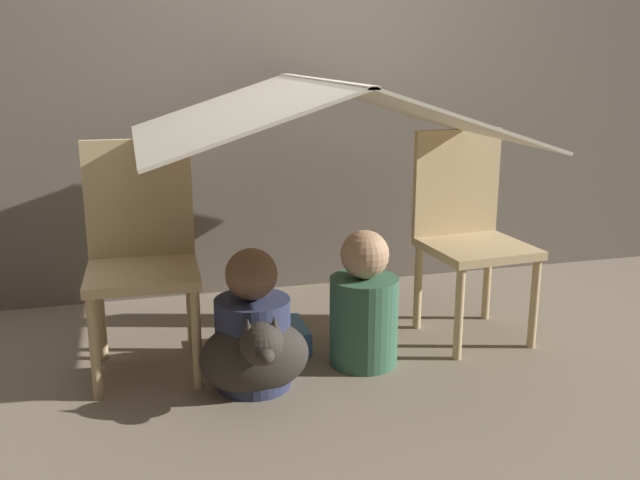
{
  "coord_description": "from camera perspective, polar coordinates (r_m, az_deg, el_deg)",
  "views": [
    {
      "loc": [
        -0.72,
        -2.5,
        1.22
      ],
      "look_at": [
        0.0,
        0.15,
        0.49
      ],
      "focal_mm": 40.0,
      "sensor_mm": 36.0,
      "label": 1
    }
  ],
  "objects": [
    {
      "name": "ground_plane",
      "position": [
        2.88,
        0.78,
        -10.24
      ],
      "size": [
        8.8,
        8.8,
        0.0
      ],
      "primitive_type": "plane",
      "color": "gray"
    },
    {
      "name": "floor_cushion",
      "position": [
        3.04,
        -4.22,
        -7.83
      ],
      "size": [
        0.32,
        0.26,
        0.1
      ],
      "color": "#4C7FB2",
      "rests_on": "ground_plane"
    },
    {
      "name": "person_second",
      "position": [
        2.84,
        3.53,
        -5.39
      ],
      "size": [
        0.27,
        0.27,
        0.55
      ],
      "color": "#38664C",
      "rests_on": "ground_plane"
    },
    {
      "name": "wall_back",
      "position": [
        3.64,
        -3.91,
        15.31
      ],
      "size": [
        7.0,
        0.05,
        2.5
      ],
      "color": "#6B6056",
      "rests_on": "ground_plane"
    },
    {
      "name": "sheet_canopy",
      "position": [
        2.75,
        -0.0,
        10.42
      ],
      "size": [
        1.39,
        1.24,
        0.23
      ],
      "color": "silver"
    },
    {
      "name": "chair_right",
      "position": [
        3.16,
        11.75,
        1.02
      ],
      "size": [
        0.45,
        0.45,
        0.89
      ],
      "rotation": [
        0.0,
        0.0,
        0.08
      ],
      "color": "#D1B27F",
      "rests_on": "ground_plane"
    },
    {
      "name": "chair_left",
      "position": [
        2.83,
        -14.08,
        -0.73
      ],
      "size": [
        0.43,
        0.43,
        0.89
      ],
      "rotation": [
        0.0,
        0.0,
        -0.03
      ],
      "color": "#D1B27F",
      "rests_on": "ground_plane"
    },
    {
      "name": "dog",
      "position": [
        2.62,
        -5.18,
        -9.14
      ],
      "size": [
        0.4,
        0.38,
        0.35
      ],
      "color": "#332D28",
      "rests_on": "ground_plane"
    },
    {
      "name": "person_front",
      "position": [
        2.67,
        -5.4,
        -7.09
      ],
      "size": [
        0.28,
        0.28,
        0.53
      ],
      "color": "#2D3351",
      "rests_on": "ground_plane"
    }
  ]
}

